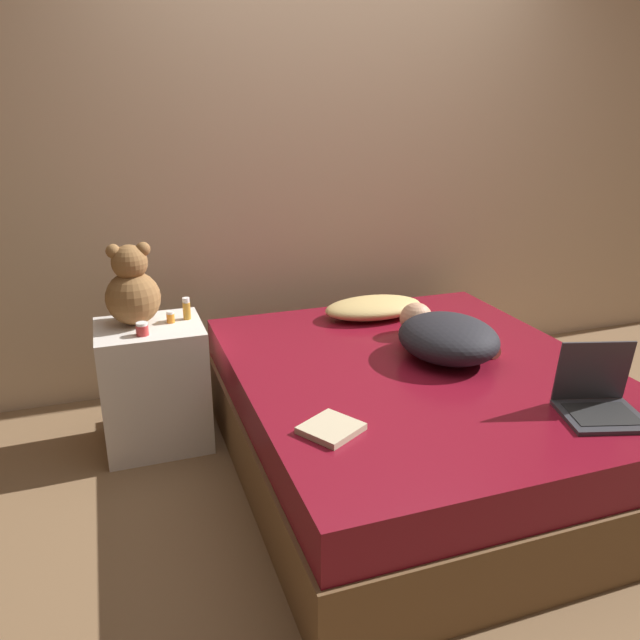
% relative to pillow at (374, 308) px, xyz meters
% --- Properties ---
extents(ground_plane, '(12.00, 12.00, 0.00)m').
position_rel_pillow_xyz_m(ground_plane, '(-0.07, -0.67, -0.54)').
color(ground_plane, brown).
extents(wall_back, '(8.00, 0.06, 2.60)m').
position_rel_pillow_xyz_m(wall_back, '(-0.07, 0.54, 0.76)').
color(wall_back, tan).
rests_on(wall_back, ground_plane).
extents(bed, '(1.58, 1.85, 0.49)m').
position_rel_pillow_xyz_m(bed, '(-0.07, -0.67, -0.30)').
color(bed, brown).
rests_on(bed, ground_plane).
extents(nightstand, '(0.48, 0.41, 0.60)m').
position_rel_pillow_xyz_m(nightstand, '(-1.16, -0.07, -0.24)').
color(nightstand, silver).
rests_on(nightstand, ground_plane).
extents(pillow, '(0.54, 0.30, 0.10)m').
position_rel_pillow_xyz_m(pillow, '(0.00, 0.00, 0.00)').
color(pillow, tan).
rests_on(pillow, bed).
extents(person_lying, '(0.44, 0.64, 0.19)m').
position_rel_pillow_xyz_m(person_lying, '(0.09, -0.59, 0.04)').
color(person_lying, black).
rests_on(person_lying, bed).
extents(laptop, '(0.34, 0.32, 0.26)m').
position_rel_pillow_xyz_m(laptop, '(0.34, -1.26, 0.01)').
color(laptop, '#333338').
rests_on(laptop, bed).
extents(teddy_bear, '(0.25, 0.25, 0.38)m').
position_rel_pillow_xyz_m(teddy_bear, '(-1.21, -0.02, 0.23)').
color(teddy_bear, brown).
rests_on(teddy_bear, nightstand).
extents(bottle_orange, '(0.04, 0.04, 0.06)m').
position_rel_pillow_xyz_m(bottle_orange, '(-1.06, -0.06, 0.09)').
color(bottle_orange, orange).
rests_on(bottle_orange, nightstand).
extents(bottle_red, '(0.05, 0.05, 0.06)m').
position_rel_pillow_xyz_m(bottle_red, '(-1.19, -0.19, 0.09)').
color(bottle_red, '#B72D2D').
rests_on(bottle_red, nightstand).
extents(bottle_amber, '(0.04, 0.04, 0.10)m').
position_rel_pillow_xyz_m(bottle_amber, '(-0.98, -0.04, 0.11)').
color(bottle_amber, gold).
rests_on(bottle_amber, nightstand).
extents(book, '(0.25, 0.25, 0.02)m').
position_rel_pillow_xyz_m(book, '(-0.63, -1.07, -0.04)').
color(book, '#C6B793').
rests_on(book, bed).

